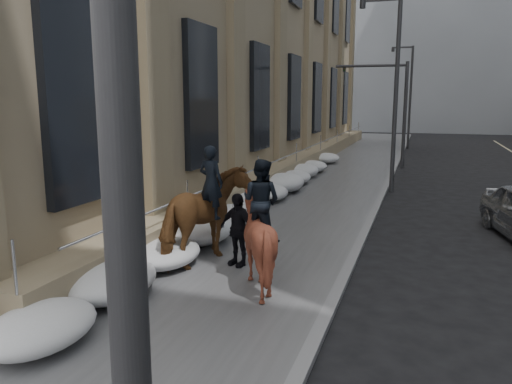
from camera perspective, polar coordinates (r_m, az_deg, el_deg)
ground at (r=9.65m, az=-8.62°, el=-13.53°), size 140.00×140.00×0.00m
sidewalk at (r=18.68m, az=5.48°, el=-1.42°), size 5.00×80.00×0.12m
curb at (r=18.28m, az=13.50°, el=-1.93°), size 0.24×80.00×0.12m
limestone_building at (r=29.73m, az=-0.05°, el=20.20°), size 6.10×44.00×18.00m
bg_building_mid at (r=68.55m, az=19.32°, el=18.44°), size 30.00×12.00×28.00m
bg_building_far at (r=80.67m, az=11.73°, el=14.66°), size 24.00×12.00×20.00m
streetlight_mid at (r=21.86m, az=15.33°, el=11.92°), size 1.71×0.24×8.00m
streetlight_far at (r=41.83m, az=17.04°, el=11.01°), size 1.71×0.24×8.00m
traffic_signal at (r=29.88m, az=14.93°, el=10.37°), size 4.10×0.22×6.00m
snow_bank at (r=17.20m, az=-0.56°, el=-1.02°), size 1.70×18.10×0.76m
mounted_horse_left at (r=11.68m, az=-5.65°, el=-2.59°), size 1.71×2.81×2.76m
mounted_horse_right at (r=10.20m, az=0.20°, el=-4.91°), size 1.89×2.03×2.62m
pedestrian at (r=11.51m, az=-2.13°, el=-4.31°), size 1.08×0.72×1.70m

